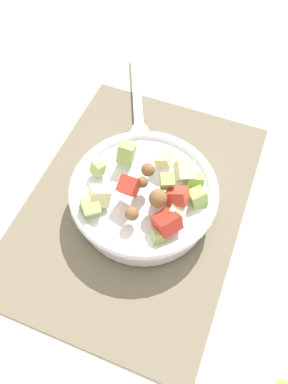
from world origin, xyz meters
name	(u,v)px	position (x,y,z in m)	size (l,w,h in m)	color
ground_plane	(136,204)	(0.00, 0.00, 0.00)	(2.40, 2.40, 0.00)	silver
placemat	(136,203)	(0.00, 0.00, 0.00)	(0.47, 0.34, 0.01)	#756B56
salad_bowl	(144,194)	(0.00, 0.02, 0.04)	(0.23, 0.23, 0.10)	white
serving_spoon	(138,112)	(-0.18, -0.07, 0.01)	(0.23, 0.13, 0.01)	#B7B7BC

